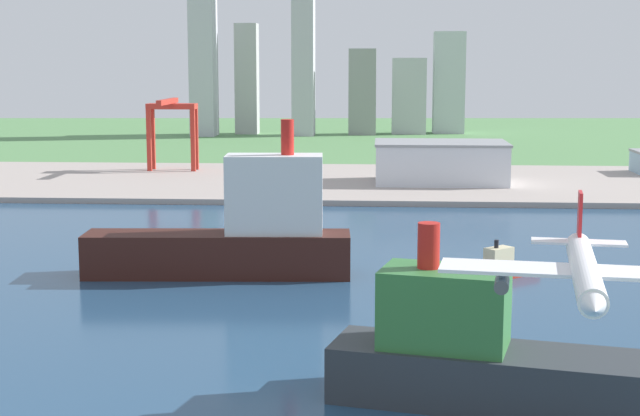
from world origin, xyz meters
The scene contains 10 objects.
ground_plane centered at (0.00, 300.00, 0.00)m, with size 2400.00×2400.00×0.00m, color #54864F.
water_bay centered at (0.00, 240.00, 0.07)m, with size 840.00×360.00×0.15m, color navy.
industrial_pier centered at (0.00, 490.00, 1.25)m, with size 840.00×140.00×2.50m, color #A59891.
airplane_landing centered at (25.22, 161.17, 30.81)m, with size 39.40×41.52×11.89m.
tugboat_small centered at (31.50, 292.22, 3.28)m, with size 19.49×17.84×10.86m.
cargo_ship centered at (-41.08, 290.11, 12.15)m, with size 73.25×18.81×42.94m.
container_barge centered at (16.22, 193.31, 8.65)m, with size 61.41×29.08×31.17m.
port_crane_red centered at (-110.27, 522.86, 29.42)m, with size 25.25×39.53×37.23m.
warehouse_main centered at (25.31, 481.39, 12.10)m, with size 61.16×39.13×19.16m.
distant_skyline centered at (-50.59, 808.23, 51.90)m, with size 217.29×65.11×151.16m.
Camera 1 is at (-1.88, 33.86, 58.48)m, focal length 53.96 mm.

